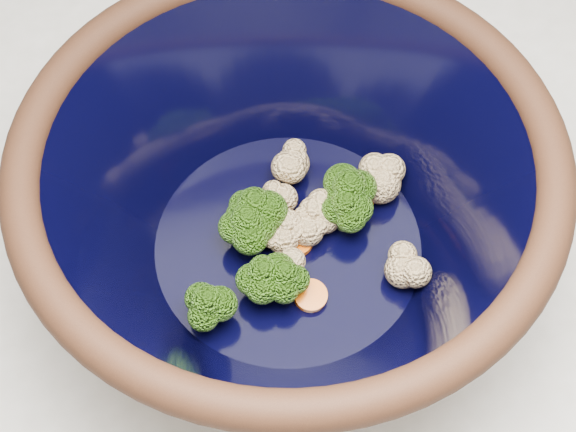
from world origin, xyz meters
The scene contains 3 objects.
counter centered at (0.00, 0.00, 0.45)m, with size 1.20×1.20×0.90m, color beige.
mixing_bowl centered at (-0.08, -0.05, 1.00)m, with size 0.44×0.44×0.17m.
vegetable_pile centered at (-0.07, -0.05, 0.96)m, with size 0.20×0.16×0.05m.
Camera 1 is at (-0.16, -0.37, 1.51)m, focal length 50.00 mm.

